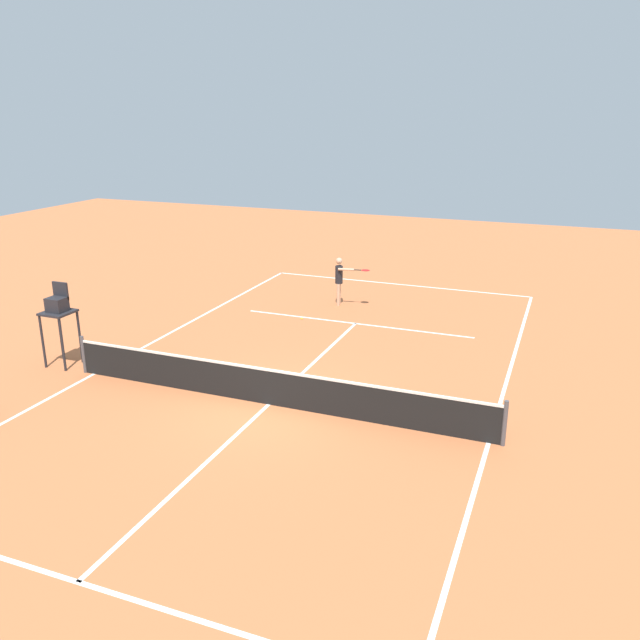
# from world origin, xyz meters

# --- Properties ---
(ground_plane) EXTENTS (60.00, 60.00, 0.00)m
(ground_plane) POSITION_xyz_m (0.00, 0.00, 0.00)
(ground_plane) COLOR #C66B3D
(court_lines) EXTENTS (10.85, 25.03, 0.01)m
(court_lines) POSITION_xyz_m (0.00, 0.00, 0.00)
(court_lines) COLOR white
(court_lines) RESTS_ON ground
(tennis_net) EXTENTS (11.45, 0.10, 1.07)m
(tennis_net) POSITION_xyz_m (0.00, 0.00, 0.50)
(tennis_net) COLOR #4C4C51
(tennis_net) RESTS_ON ground
(player_serving) EXTENTS (1.34, 0.45, 1.80)m
(player_serving) POSITION_xyz_m (1.25, -8.75, 1.08)
(player_serving) COLOR #D8A884
(player_serving) RESTS_ON ground
(tennis_ball) EXTENTS (0.07, 0.07, 0.07)m
(tennis_ball) POSITION_xyz_m (1.91, -6.62, 0.03)
(tennis_ball) COLOR #CCE033
(tennis_ball) RESTS_ON ground
(umpire_chair) EXTENTS (0.80, 0.80, 2.41)m
(umpire_chair) POSITION_xyz_m (6.63, -0.25, 1.61)
(umpire_chair) COLOR #232328
(umpire_chair) RESTS_ON ground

